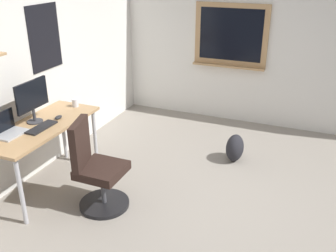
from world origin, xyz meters
TOP-DOWN VIEW (x-y plane):
  - ground_plane at (0.00, 0.00)m, footprint 5.20×5.20m
  - wall_back at (-0.01, 2.45)m, footprint 5.00×0.30m
  - wall_right at (2.45, 0.03)m, footprint 0.22×5.00m
  - desk at (-0.33, 2.08)m, footprint 1.40×0.59m
  - office_chair at (-0.44, 1.35)m, footprint 0.52×0.54m
  - laptop at (-0.64, 2.22)m, footprint 0.31×0.21m
  - monitor_primary at (-0.29, 2.17)m, footprint 0.46×0.17m
  - keyboard at (-0.40, 2.00)m, footprint 0.37×0.13m
  - computer_mouse at (-0.12, 2.00)m, footprint 0.10×0.06m
  - coffee_mug at (0.27, 2.05)m, footprint 0.08×0.08m
  - backpack at (1.07, 0.26)m, footprint 0.32×0.22m

SIDE VIEW (x-z plane):
  - ground_plane at x=0.00m, z-range 0.00..0.00m
  - backpack at x=1.07m, z-range 0.00..0.35m
  - office_chair at x=-0.44m, z-range -0.07..0.88m
  - desk at x=-0.33m, z-range 0.30..1.05m
  - keyboard at x=-0.40m, z-range 0.76..0.78m
  - computer_mouse at x=-0.12m, z-range 0.76..0.79m
  - coffee_mug at x=0.27m, z-range 0.76..0.85m
  - laptop at x=-0.64m, z-range 0.70..0.93m
  - monitor_primary at x=-0.29m, z-range 0.80..1.26m
  - wall_right at x=2.45m, z-range 0.00..2.60m
  - wall_back at x=-0.01m, z-range 0.00..2.60m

